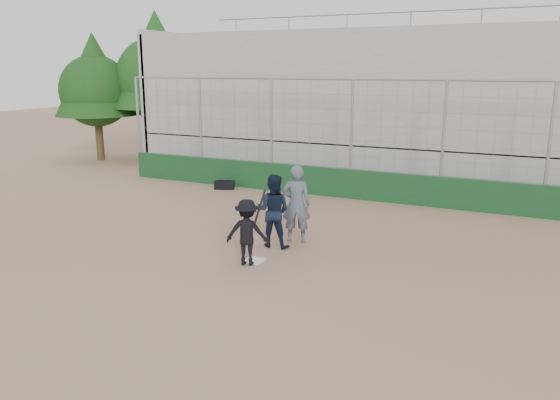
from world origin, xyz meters
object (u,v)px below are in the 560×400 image
at_px(batter_at_plate, 247,232).
at_px(catcher_crouched, 273,223).
at_px(umpire, 296,208).
at_px(equipment_bag, 224,185).

height_order(batter_at_plate, catcher_crouched, batter_at_plate).
height_order(batter_at_plate, umpire, umpire).
relative_size(catcher_crouched, equipment_bag, 1.58).
distance_m(batter_at_plate, catcher_crouched, 1.38).
bearing_deg(batter_at_plate, catcher_crouched, 90.71).
bearing_deg(equipment_bag, batter_at_plate, -55.24).
bearing_deg(batter_at_plate, umpire, 80.44).
distance_m(batter_at_plate, equipment_bag, 8.06).
xyz_separation_m(catcher_crouched, equipment_bag, (-4.56, 5.23, -0.46)).
relative_size(batter_at_plate, equipment_bag, 2.17).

